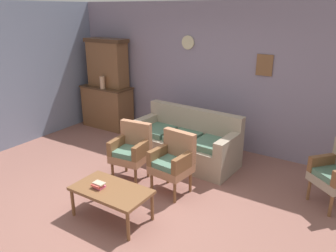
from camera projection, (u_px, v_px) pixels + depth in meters
ground_plane at (131, 204)px, 4.59m from camera, size 7.68×7.68×0.00m
wall_back_with_decor at (216, 77)px, 6.21m from camera, size 6.40×0.09×2.70m
side_cabinet at (108, 107)px, 7.47m from camera, size 1.16×0.55×0.93m
cabinet_upper_hutch at (107, 62)px, 7.21m from camera, size 0.99×0.38×1.03m
vase_on_cabinet at (102, 83)px, 7.09m from camera, size 0.11×0.11×0.26m
floral_couch at (186, 143)px, 5.81m from camera, size 1.90×0.90×0.90m
armchair_by_doorway at (131, 149)px, 5.14m from camera, size 0.57×0.55×0.90m
armchair_near_couch_end at (173, 160)px, 4.76m from camera, size 0.56×0.54×0.90m
coffee_table at (111, 192)px, 4.17m from camera, size 1.00×0.56×0.42m
book_stack_on_table at (99, 185)px, 4.17m from camera, size 0.15×0.12×0.07m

